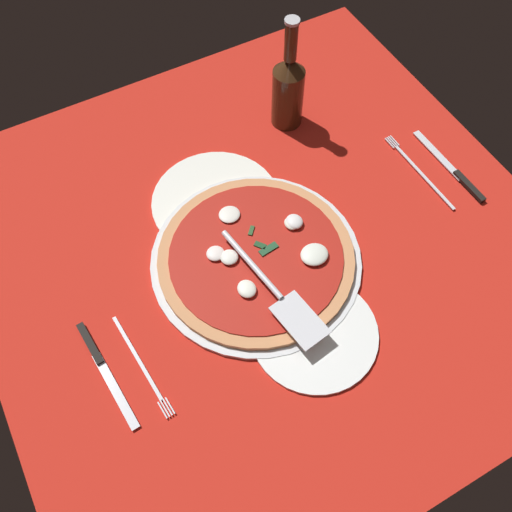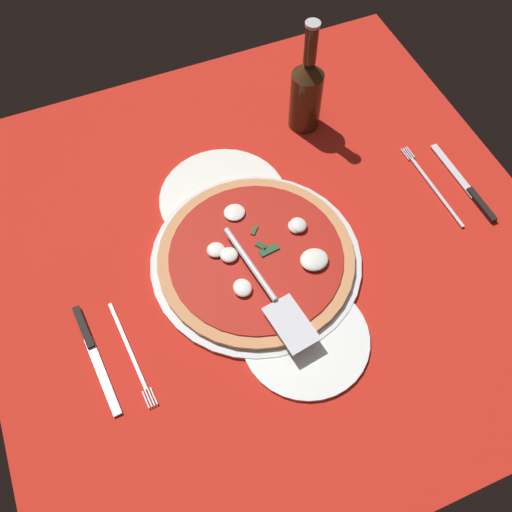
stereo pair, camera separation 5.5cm
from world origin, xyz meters
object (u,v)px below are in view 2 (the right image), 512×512
beer_bottle (306,92)px  dinner_plate_right (223,199)px  pizza_server (269,292)px  pizza (257,257)px  place_setting_far (111,352)px  place_setting_near (450,188)px  dinner_plate_left (305,339)px

beer_bottle → dinner_plate_right: bearing=118.1°
pizza_server → dinner_plate_right: bearing=169.9°
pizza_server → beer_bottle: size_ratio=1.05×
pizza → place_setting_far: pizza is taller
place_setting_near → place_setting_far: size_ratio=1.05×
beer_bottle → dinner_plate_left: bearing=155.3°
dinner_plate_right → pizza_server: 23.71cm
place_setting_near → beer_bottle: beer_bottle is taller
dinner_plate_left → place_setting_near: (17.56, -39.01, -0.15)cm
dinner_plate_right → beer_bottle: bearing=-61.9°
dinner_plate_right → pizza_server: bearing=178.4°
dinner_plate_left → pizza: (16.86, 1.55, 1.35)cm
place_setting_far → beer_bottle: 61.18cm
place_setting_far → place_setting_near: bearing=91.7°
pizza → place_setting_far: (-6.75, 28.53, -1.49)cm
pizza → place_setting_near: size_ratio=1.56×
dinner_plate_right → pizza: size_ratio=0.69×
pizza_server → place_setting_near: size_ratio=1.16×
pizza → place_setting_far: bearing=103.3°
dinner_plate_left → dinner_plate_right: (31.90, 2.20, 0.00)cm
dinner_plate_right → beer_bottle: 26.77cm
place_setting_near → place_setting_far: 69.50cm
pizza_server → place_setting_far: size_ratio=1.22×
pizza → pizza_server: 8.79cm
pizza → beer_bottle: (27.00, -21.76, 7.08)cm
dinner_plate_left → pizza_server: 9.66cm
dinner_plate_right → place_setting_far: place_setting_far is taller
pizza → place_setting_near: pizza is taller
dinner_plate_left → beer_bottle: bearing=-24.7°
pizza_server → beer_bottle: beer_bottle is taller
dinner_plate_left → place_setting_far: (10.10, 30.09, -0.14)cm
place_setting_near → beer_bottle: 33.44cm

